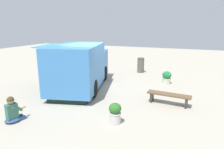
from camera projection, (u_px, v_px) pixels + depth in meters
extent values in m
plane|color=#ACA493|center=(94.00, 87.00, 10.32)|extent=(40.00, 40.00, 0.00)
cube|color=#3F83C9|center=(77.00, 67.00, 9.39)|extent=(2.90, 3.91, 2.04)
cube|color=#3F83C9|center=(90.00, 63.00, 11.86)|extent=(2.30, 1.96, 1.49)
cube|color=black|center=(92.00, 57.00, 12.50)|extent=(1.60, 0.46, 0.57)
cube|color=black|center=(56.00, 64.00, 9.49)|extent=(0.52, 1.86, 0.71)
cube|color=#3C8FBD|center=(49.00, 45.00, 9.32)|extent=(1.12, 2.18, 0.03)
cube|color=black|center=(82.00, 85.00, 10.39)|extent=(2.82, 5.01, 0.22)
cylinder|color=black|center=(104.00, 73.00, 11.69)|extent=(0.42, 0.84, 0.81)
cylinder|color=black|center=(74.00, 72.00, 11.92)|extent=(0.42, 0.84, 0.81)
cylinder|color=black|center=(93.00, 88.00, 8.88)|extent=(0.42, 0.84, 0.81)
cylinder|color=black|center=(54.00, 87.00, 9.11)|extent=(0.42, 0.84, 0.81)
ellipsoid|color=navy|center=(13.00, 120.00, 6.66)|extent=(0.57, 0.62, 0.13)
cube|color=navy|center=(20.00, 119.00, 6.75)|extent=(0.21, 0.38, 0.11)
cube|color=navy|center=(17.00, 117.00, 6.87)|extent=(0.21, 0.38, 0.11)
cube|color=#356957|center=(12.00, 111.00, 6.58)|extent=(0.31, 0.40, 0.50)
sphere|color=tan|center=(10.00, 101.00, 6.49)|extent=(0.23, 0.23, 0.23)
sphere|color=#463A21|center=(10.00, 100.00, 6.49)|extent=(0.23, 0.23, 0.23)
cube|color=#356957|center=(17.00, 109.00, 6.60)|extent=(0.18, 0.35, 0.27)
cube|color=#356957|center=(14.00, 107.00, 6.73)|extent=(0.18, 0.35, 0.27)
cylinder|color=tan|center=(21.00, 108.00, 6.82)|extent=(0.11, 0.32, 0.09)
cube|color=#6D9249|center=(21.00, 108.00, 6.81)|extent=(0.07, 0.27, 0.02)
cylinder|color=beige|center=(166.00, 81.00, 10.96)|extent=(0.43, 0.43, 0.32)
torus|color=beige|center=(167.00, 78.00, 10.92)|extent=(0.46, 0.46, 0.04)
ellipsoid|color=#21763C|center=(167.00, 75.00, 10.87)|extent=(0.48, 0.48, 0.41)
sphere|color=white|center=(169.00, 74.00, 10.69)|extent=(0.08, 0.08, 0.08)
sphere|color=white|center=(169.00, 73.00, 10.73)|extent=(0.07, 0.07, 0.07)
sphere|color=white|center=(167.00, 73.00, 11.05)|extent=(0.08, 0.08, 0.08)
sphere|color=white|center=(169.00, 75.00, 10.67)|extent=(0.08, 0.08, 0.08)
sphere|color=white|center=(170.00, 75.00, 10.71)|extent=(0.06, 0.06, 0.06)
sphere|color=white|center=(164.00, 72.00, 10.88)|extent=(0.05, 0.05, 0.05)
cylinder|color=silver|center=(68.00, 68.00, 14.33)|extent=(0.54, 0.54, 0.28)
torus|color=silver|center=(68.00, 66.00, 14.30)|extent=(0.56, 0.56, 0.04)
ellipsoid|color=#2C7737|center=(68.00, 63.00, 14.24)|extent=(0.56, 0.56, 0.48)
sphere|color=#E8D652|center=(71.00, 63.00, 14.35)|extent=(0.07, 0.07, 0.07)
sphere|color=#E4E14D|center=(65.00, 62.00, 14.07)|extent=(0.06, 0.06, 0.06)
sphere|color=#EADD47|center=(68.00, 62.00, 14.44)|extent=(0.05, 0.05, 0.05)
cylinder|color=silver|center=(115.00, 118.00, 6.52)|extent=(0.37, 0.37, 0.37)
torus|color=silver|center=(115.00, 113.00, 6.48)|extent=(0.40, 0.40, 0.04)
ellipsoid|color=#2C6C26|center=(115.00, 108.00, 6.44)|extent=(0.41, 0.41, 0.35)
sphere|color=purple|center=(112.00, 106.00, 6.58)|extent=(0.08, 0.08, 0.08)
sphere|color=purple|center=(113.00, 106.00, 6.59)|extent=(0.09, 0.09, 0.09)
sphere|color=purple|center=(114.00, 104.00, 6.55)|extent=(0.09, 0.09, 0.09)
cube|color=brown|center=(169.00, 94.00, 8.03)|extent=(1.76, 0.54, 0.06)
cube|color=#363333|center=(186.00, 103.00, 7.78)|extent=(0.11, 0.35, 0.39)
cube|color=#363333|center=(152.00, 97.00, 8.39)|extent=(0.11, 0.35, 0.39)
cylinder|color=#58594B|center=(141.00, 66.00, 13.52)|extent=(0.46, 0.46, 0.94)
ellipsoid|color=#505345|center=(141.00, 58.00, 13.40)|extent=(0.47, 0.47, 0.10)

